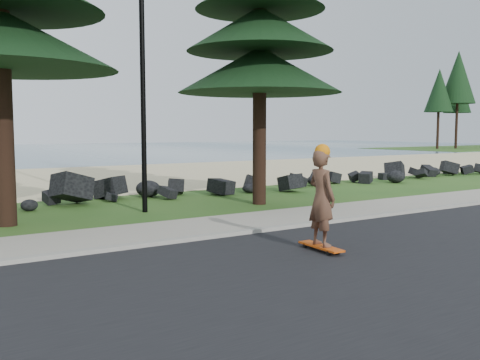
% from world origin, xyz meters
% --- Properties ---
extents(ground, '(160.00, 160.00, 0.00)m').
position_xyz_m(ground, '(0.00, 0.00, 0.00)').
color(ground, '#254F18').
rests_on(ground, ground).
extents(road, '(160.00, 7.00, 0.02)m').
position_xyz_m(road, '(0.00, -4.50, 0.01)').
color(road, black).
rests_on(road, ground).
extents(kerb, '(160.00, 0.20, 0.10)m').
position_xyz_m(kerb, '(0.00, -0.90, 0.05)').
color(kerb, gray).
rests_on(kerb, ground).
extents(sidewalk, '(160.00, 2.00, 0.08)m').
position_xyz_m(sidewalk, '(0.00, 0.20, 0.04)').
color(sidewalk, gray).
rests_on(sidewalk, ground).
extents(beach_sand, '(160.00, 15.00, 0.01)m').
position_xyz_m(beach_sand, '(0.00, 14.50, 0.01)').
color(beach_sand, beige).
rests_on(beach_sand, ground).
extents(seawall_boulders, '(60.00, 2.40, 1.10)m').
position_xyz_m(seawall_boulders, '(0.00, 5.60, 0.00)').
color(seawall_boulders, black).
rests_on(seawall_boulders, ground).
extents(lamp_post, '(0.25, 0.14, 8.14)m').
position_xyz_m(lamp_post, '(0.00, 3.20, 4.13)').
color(lamp_post, black).
rests_on(lamp_post, ground).
extents(skateboarder, '(0.46, 1.06, 1.94)m').
position_xyz_m(skateboarder, '(0.77, -3.00, 0.98)').
color(skateboarder, '#C0440B').
rests_on(skateboarder, ground).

